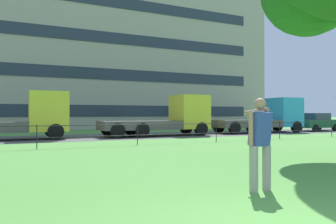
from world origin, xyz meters
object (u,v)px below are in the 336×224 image
at_px(car_dark_green_right, 317,122).
at_px(flatbed_truck_far_right, 269,117).
at_px(person_thrower, 260,141).
at_px(apartment_building_background, 90,46).
at_px(flatbed_truck_far_left, 170,118).
at_px(flatbed_truck_left, 21,118).

bearing_deg(car_dark_green_right, flatbed_truck_far_right, -179.93).
relative_size(person_thrower, apartment_building_background, 0.04).
xyz_separation_m(flatbed_truck_far_left, apartment_building_background, (-2.03, 16.61, 7.83)).
xyz_separation_m(flatbed_truck_far_right, car_dark_green_right, (5.34, 0.01, -0.44)).
height_order(person_thrower, flatbed_truck_left, flatbed_truck_left).
bearing_deg(flatbed_truck_far_left, person_thrower, -109.38).
bearing_deg(person_thrower, flatbed_truck_far_left, 70.62).
height_order(flatbed_truck_far_right, apartment_building_background, apartment_building_background).
distance_m(flatbed_truck_left, apartment_building_background, 19.36).
distance_m(person_thrower, flatbed_truck_left, 15.98).
height_order(person_thrower, flatbed_truck_far_right, flatbed_truck_far_right).
relative_size(person_thrower, flatbed_truck_far_right, 0.24).
xyz_separation_m(car_dark_green_right, apartment_building_background, (-16.11, 16.46, 8.27)).
distance_m(car_dark_green_right, apartment_building_background, 24.47).
height_order(flatbed_truck_left, car_dark_green_right, flatbed_truck_left).
relative_size(person_thrower, flatbed_truck_left, 0.24).
height_order(person_thrower, apartment_building_background, apartment_building_background).
relative_size(flatbed_truck_left, car_dark_green_right, 1.80).
distance_m(flatbed_truck_far_left, flatbed_truck_far_right, 8.75).
relative_size(flatbed_truck_far_left, car_dark_green_right, 1.80).
bearing_deg(flatbed_truck_far_left, flatbed_truck_far_right, 0.91).
bearing_deg(flatbed_truck_far_left, flatbed_truck_left, 177.35).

